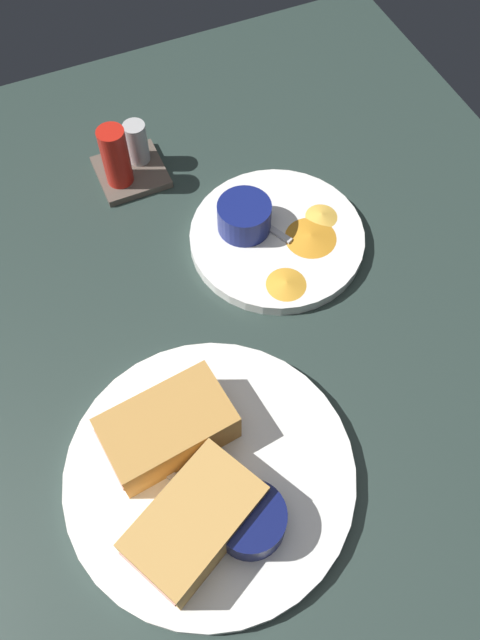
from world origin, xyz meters
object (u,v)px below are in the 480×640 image
(spoon_by_dark_ramekin, at_px, (204,494))
(condiment_caddy, at_px, (126,159))
(plate_sandwich_main, at_px, (210,474))
(spoon_by_gravy_ramekin, at_px, (248,213))
(ramekin_dark_sauce, at_px, (252,519))
(sandwich_half_near, at_px, (168,428))
(plate_chips_companion, at_px, (277,238))
(ramekin_light_gravy, at_px, (244,216))
(sandwich_half_far, at_px, (195,522))

(spoon_by_dark_ramekin, xyz_separation_m, condiment_caddy, (0.07, 0.45, 0.01))
(condiment_caddy, bearing_deg, spoon_by_dark_ramekin, -98.85)
(plate_sandwich_main, relative_size, spoon_by_gravy_ramekin, 3.16)
(plate_sandwich_main, bearing_deg, spoon_by_gravy_ramekin, 59.39)
(ramekin_dark_sauce, bearing_deg, sandwich_half_near, 110.01)
(plate_chips_companion, xyz_separation_m, ramekin_light_gravy, (-0.03, 0.03, 0.03))
(plate_sandwich_main, distance_m, ramekin_dark_sauce, 0.07)
(spoon_by_dark_ramekin, bearing_deg, sandwich_half_near, 97.65)
(plate_chips_companion, height_order, ramekin_light_gravy, ramekin_light_gravy)
(sandwich_half_near, xyz_separation_m, spoon_by_gravy_ramekin, (0.20, 0.24, -0.02))
(spoon_by_gravy_ramekin, bearing_deg, plate_sandwich_main, -120.61)
(spoon_by_dark_ramekin, relative_size, condiment_caddy, 0.93)
(sandwich_half_near, distance_m, spoon_by_dark_ramekin, 0.08)
(sandwich_half_far, distance_m, ramekin_light_gravy, 0.38)
(sandwich_half_near, distance_m, plate_chips_companion, 0.30)
(sandwich_half_near, height_order, spoon_by_gravy_ramekin, sandwich_half_near)
(sandwich_half_near, xyz_separation_m, ramekin_dark_sauce, (0.04, -0.12, -0.00))
(sandwich_half_near, height_order, sandwich_half_far, same)
(ramekin_light_gravy, bearing_deg, spoon_by_dark_ramekin, -120.48)
(ramekin_light_gravy, bearing_deg, ramekin_dark_sauce, -112.60)
(condiment_caddy, bearing_deg, sandwich_half_near, -101.88)
(ramekin_light_gravy, height_order, spoon_by_gravy_ramekin, ramekin_light_gravy)
(spoon_by_dark_ramekin, distance_m, spoon_by_gravy_ramekin, 0.36)
(sandwich_half_near, distance_m, condiment_caddy, 0.39)
(sandwich_half_near, distance_m, spoon_by_gravy_ramekin, 0.31)
(sandwich_half_near, relative_size, sandwich_half_far, 0.93)
(ramekin_light_gravy, bearing_deg, sandwich_half_near, -129.30)
(plate_sandwich_main, bearing_deg, ramekin_dark_sauce, -74.11)
(sandwich_half_near, distance_m, sandwich_half_far, 0.10)
(ramekin_dark_sauce, xyz_separation_m, spoon_by_gravy_ramekin, (0.15, 0.36, -0.02))
(ramekin_dark_sauce, height_order, ramekin_light_gravy, ramekin_light_gravy)
(plate_sandwich_main, distance_m, sandwich_half_near, 0.07)
(sandwich_half_far, bearing_deg, ramekin_light_gravy, 59.14)
(ramekin_light_gravy, bearing_deg, plate_sandwich_main, -120.11)
(spoon_by_gravy_ramekin, bearing_deg, plate_chips_companion, -63.58)
(plate_chips_companion, height_order, condiment_caddy, condiment_caddy)
(ramekin_dark_sauce, xyz_separation_m, condiment_caddy, (0.04, 0.50, -0.00))
(plate_sandwich_main, bearing_deg, ramekin_light_gravy, 59.89)
(sandwich_half_far, height_order, ramekin_dark_sauce, sandwich_half_far)
(plate_sandwich_main, height_order, sandwich_half_far, sandwich_half_far)
(sandwich_half_near, xyz_separation_m, ramekin_light_gravy, (0.19, 0.23, -0.00))
(sandwich_half_far, relative_size, spoon_by_gravy_ramekin, 1.58)
(plate_chips_companion, distance_m, spoon_by_gravy_ramekin, 0.05)
(plate_sandwich_main, relative_size, ramekin_dark_sauce, 4.31)
(plate_chips_companion, bearing_deg, ramekin_light_gravy, 140.19)
(plate_sandwich_main, xyz_separation_m, sandwich_half_far, (-0.03, -0.05, 0.03))
(plate_sandwich_main, distance_m, spoon_by_gravy_ramekin, 0.34)
(sandwich_half_near, height_order, spoon_by_dark_ramekin, sandwich_half_near)
(ramekin_dark_sauce, bearing_deg, spoon_by_dark_ramekin, 126.29)
(plate_chips_companion, relative_size, ramekin_light_gravy, 3.27)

